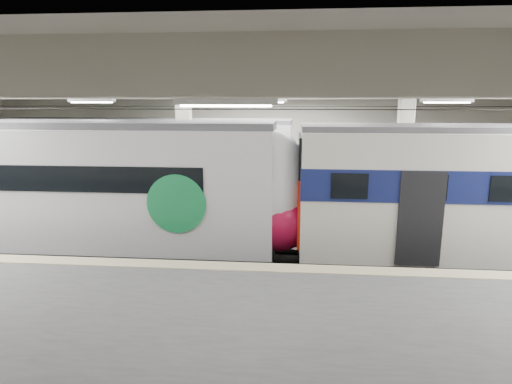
# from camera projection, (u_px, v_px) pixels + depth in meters

# --- Properties ---
(station_hall) EXTENTS (36.00, 24.00, 5.75)m
(station_hall) POSITION_uv_depth(u_px,v_px,m) (253.00, 168.00, 11.12)
(station_hall) COLOR black
(station_hall) RESTS_ON ground
(modern_emu) EXTENTS (13.39, 2.77, 4.34)m
(modern_emu) POSITION_uv_depth(u_px,v_px,m) (119.00, 192.00, 13.42)
(modern_emu) COLOR silver
(modern_emu) RESTS_ON ground
(far_train) EXTENTS (12.99, 3.03, 4.17)m
(far_train) POSITION_uv_depth(u_px,v_px,m) (145.00, 165.00, 18.87)
(far_train) COLOR silver
(far_train) RESTS_ON ground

